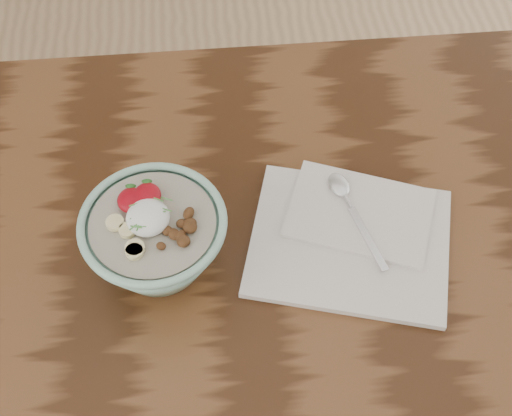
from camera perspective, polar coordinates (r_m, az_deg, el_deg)
The scene contains 4 objects.
table at distance 104.41cm, azimuth -0.62°, elevation -8.19°, with size 160.00×90.00×75.00cm.
breakfast_bowl at distance 92.79cm, azimuth -8.03°, elevation -2.45°, with size 18.81×18.81×12.69cm.
napkin at distance 99.75cm, azimuth 7.67°, elevation -2.23°, with size 31.78×28.15×1.66cm.
spoon at distance 101.64cm, azimuth 7.20°, elevation 0.82°, with size 6.51×17.02×0.90cm.
Camera 1 is at (-2.95, -46.32, 159.23)cm, focal length 50.00 mm.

